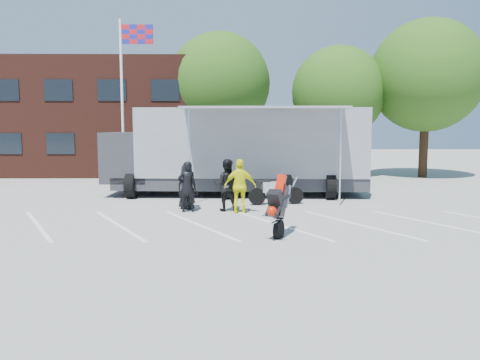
{
  "coord_description": "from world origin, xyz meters",
  "views": [
    {
      "loc": [
        -1.13,
        -12.8,
        2.9
      ],
      "look_at": [
        -0.95,
        1.49,
        1.3
      ],
      "focal_mm": 35.0,
      "sensor_mm": 36.0,
      "label": 1
    }
  ],
  "objects_px": {
    "tree_right": "(427,76)",
    "spectator_hivis": "(240,186)",
    "flagpole": "(127,82)",
    "spectator_leather_b": "(187,187)",
    "tree_mid": "(338,93)",
    "parked_motorcycle": "(276,204)",
    "tree_left": "(220,83)",
    "transporter_truck": "(240,195)",
    "spectator_leather_c": "(226,185)",
    "spectator_leather_a": "(187,187)",
    "stunt_bike_rider": "(285,234)"
  },
  "relations": [
    {
      "from": "tree_right",
      "to": "spectator_leather_a",
      "type": "bearing_deg",
      "value": -140.14
    },
    {
      "from": "tree_left",
      "to": "tree_mid",
      "type": "bearing_deg",
      "value": -8.13
    },
    {
      "from": "parked_motorcycle",
      "to": "spectator_leather_c",
      "type": "height_order",
      "value": "spectator_leather_c"
    },
    {
      "from": "tree_left",
      "to": "spectator_leather_a",
      "type": "bearing_deg",
      "value": -93.84
    },
    {
      "from": "flagpole",
      "to": "stunt_bike_rider",
      "type": "relative_size",
      "value": 4.36
    },
    {
      "from": "transporter_truck",
      "to": "spectator_leather_a",
      "type": "height_order",
      "value": "transporter_truck"
    },
    {
      "from": "tree_mid",
      "to": "transporter_truck",
      "type": "height_order",
      "value": "tree_mid"
    },
    {
      "from": "tree_left",
      "to": "tree_mid",
      "type": "height_order",
      "value": "tree_left"
    },
    {
      "from": "spectator_leather_c",
      "to": "spectator_hivis",
      "type": "height_order",
      "value": "spectator_hivis"
    },
    {
      "from": "tree_right",
      "to": "spectator_leather_c",
      "type": "xyz_separation_m",
      "value": [
        -11.4,
        -11.11,
        -4.97
      ]
    },
    {
      "from": "parked_motorcycle",
      "to": "spectator_leather_b",
      "type": "distance_m",
      "value": 3.65
    },
    {
      "from": "tree_right",
      "to": "transporter_truck",
      "type": "bearing_deg",
      "value": -146.45
    },
    {
      "from": "transporter_truck",
      "to": "spectator_leather_a",
      "type": "bearing_deg",
      "value": -116.46
    },
    {
      "from": "parked_motorcycle",
      "to": "spectator_leather_b",
      "type": "height_order",
      "value": "spectator_leather_b"
    },
    {
      "from": "flagpole",
      "to": "spectator_leather_b",
      "type": "height_order",
      "value": "flagpole"
    },
    {
      "from": "tree_left",
      "to": "parked_motorcycle",
      "type": "height_order",
      "value": "tree_left"
    },
    {
      "from": "spectator_leather_a",
      "to": "spectator_hivis",
      "type": "xyz_separation_m",
      "value": [
        1.9,
        -0.89,
        0.13
      ]
    },
    {
      "from": "flagpole",
      "to": "spectator_leather_a",
      "type": "xyz_separation_m",
      "value": [
        3.43,
        -6.2,
        -4.26
      ]
    },
    {
      "from": "flagpole",
      "to": "parked_motorcycle",
      "type": "height_order",
      "value": "flagpole"
    },
    {
      "from": "stunt_bike_rider",
      "to": "transporter_truck",
      "type": "bearing_deg",
      "value": 123.63
    },
    {
      "from": "tree_left",
      "to": "tree_right",
      "type": "distance_m",
      "value": 12.1
    },
    {
      "from": "parked_motorcycle",
      "to": "spectator_leather_c",
      "type": "relative_size",
      "value": 1.19
    },
    {
      "from": "transporter_truck",
      "to": "spectator_leather_c",
      "type": "height_order",
      "value": "transporter_truck"
    },
    {
      "from": "transporter_truck",
      "to": "spectator_leather_c",
      "type": "relative_size",
      "value": 6.41
    },
    {
      "from": "spectator_leather_a",
      "to": "spectator_leather_b",
      "type": "height_order",
      "value": "spectator_leather_b"
    },
    {
      "from": "tree_right",
      "to": "transporter_truck",
      "type": "relative_size",
      "value": 0.78
    },
    {
      "from": "tree_left",
      "to": "spectator_leather_b",
      "type": "xyz_separation_m",
      "value": [
        -0.75,
        -12.79,
        -4.69
      ]
    },
    {
      "from": "tree_left",
      "to": "tree_mid",
      "type": "xyz_separation_m",
      "value": [
        7.0,
        -1.0,
        -0.62
      ]
    },
    {
      "from": "spectator_leather_a",
      "to": "spectator_leather_b",
      "type": "relative_size",
      "value": 0.91
    },
    {
      "from": "tree_right",
      "to": "spectator_leather_b",
      "type": "distance_m",
      "value": 17.74
    },
    {
      "from": "tree_left",
      "to": "spectator_leather_b",
      "type": "relative_size",
      "value": 4.91
    },
    {
      "from": "transporter_truck",
      "to": "spectator_leather_b",
      "type": "height_order",
      "value": "transporter_truck"
    },
    {
      "from": "spectator_hivis",
      "to": "parked_motorcycle",
      "type": "bearing_deg",
      "value": -121.52
    },
    {
      "from": "stunt_bike_rider",
      "to": "spectator_leather_b",
      "type": "relative_size",
      "value": 1.04
    },
    {
      "from": "tree_mid",
      "to": "parked_motorcycle",
      "type": "height_order",
      "value": "tree_mid"
    },
    {
      "from": "flagpole",
      "to": "spectator_leather_a",
      "type": "height_order",
      "value": "flagpole"
    },
    {
      "from": "flagpole",
      "to": "tree_left",
      "type": "height_order",
      "value": "tree_left"
    },
    {
      "from": "flagpole",
      "to": "spectator_hivis",
      "type": "xyz_separation_m",
      "value": [
        5.32,
        -7.09,
        -4.13
      ]
    },
    {
      "from": "tree_left",
      "to": "spectator_leather_c",
      "type": "relative_size",
      "value": 4.75
    },
    {
      "from": "tree_right",
      "to": "parked_motorcycle",
      "type": "relative_size",
      "value": 4.2
    },
    {
      "from": "flagpole",
      "to": "transporter_truck",
      "type": "bearing_deg",
      "value": -26.75
    },
    {
      "from": "tree_right",
      "to": "stunt_bike_rider",
      "type": "height_order",
      "value": "tree_right"
    },
    {
      "from": "parked_motorcycle",
      "to": "spectator_leather_a",
      "type": "relative_size",
      "value": 1.36
    },
    {
      "from": "stunt_bike_rider",
      "to": "spectator_leather_c",
      "type": "distance_m",
      "value": 4.07
    },
    {
      "from": "tree_right",
      "to": "spectator_hivis",
      "type": "height_order",
      "value": "tree_right"
    },
    {
      "from": "parked_motorcycle",
      "to": "spectator_hivis",
      "type": "bearing_deg",
      "value": 132.93
    },
    {
      "from": "tree_right",
      "to": "spectator_leather_b",
      "type": "xyz_separation_m",
      "value": [
        -12.75,
        -11.29,
        -5.0
      ]
    },
    {
      "from": "tree_mid",
      "to": "parked_motorcycle",
      "type": "distance_m",
      "value": 12.28
    },
    {
      "from": "tree_right",
      "to": "spectator_hivis",
      "type": "xyz_separation_m",
      "value": [
        -10.92,
        -11.59,
        -4.95
      ]
    },
    {
      "from": "tree_mid",
      "to": "tree_right",
      "type": "bearing_deg",
      "value": -5.71
    }
  ]
}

